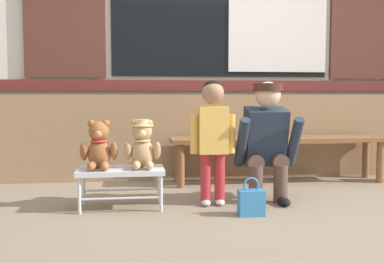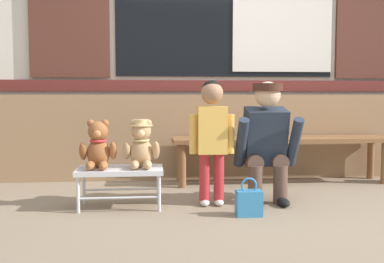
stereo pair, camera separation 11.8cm
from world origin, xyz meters
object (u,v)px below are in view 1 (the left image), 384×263
Objects in this scene: wooden_bench_long at (279,144)px; small_display_bench at (121,173)px; adult_crouching at (267,141)px; handbag_on_ground at (251,202)px; teddy_bear_plain at (99,147)px; child_standing at (213,128)px; teddy_bear_with_hat at (142,145)px.

small_display_bench is (-1.49, -0.83, -0.11)m from wooden_bench_long.
adult_crouching reaches higher than handbag_on_ground.
handbag_on_ground is (1.07, -0.34, -0.37)m from teddy_bear_plain.
child_standing is (0.70, -0.00, 0.33)m from small_display_bench.
teddy_bear_plain reaches higher than handbag_on_ground.
small_display_bench is at bearing -179.23° from teddy_bear_with_hat.
teddy_bear_with_hat is (-1.33, -0.83, 0.10)m from wooden_bench_long.
handbag_on_ground is at bearing -20.41° from small_display_bench.
adult_crouching reaches higher than wooden_bench_long.
teddy_bear_with_hat is 0.99m from adult_crouching.
small_display_bench is at bearing 179.97° from child_standing.
child_standing is at bearing -169.84° from adult_crouching.
teddy_bear_plain is 0.32m from teddy_bear_with_hat.
adult_crouching is (1.30, 0.08, 0.02)m from teddy_bear_plain.
adult_crouching reaches higher than teddy_bear_with_hat.
adult_crouching is (0.98, 0.08, 0.01)m from teddy_bear_with_hat.
handbag_on_ground is (0.22, -0.34, -0.50)m from child_standing.
adult_crouching is 3.49× the size of handbag_on_ground.
teddy_bear_plain is 1.34× the size of handbag_on_ground.
teddy_bear_plain is at bearing 179.49° from small_display_bench.
small_display_bench is 2.35× the size of handbag_on_ground.
adult_crouching is at bearing 60.88° from handbag_on_ground.
child_standing is at bearing 122.50° from handbag_on_ground.
adult_crouching is (-0.35, -0.75, 0.11)m from wooden_bench_long.
adult_crouching is 0.61m from handbag_on_ground.
small_display_bench is at bearing -0.51° from teddy_bear_plain.
teddy_bear_with_hat is at bearing -175.47° from adult_crouching.
wooden_bench_long is 3.28× the size of small_display_bench.
child_standing reaches higher than adult_crouching.
adult_crouching is (0.45, 0.08, -0.11)m from child_standing.
teddy_bear_with_hat is 0.55m from child_standing.
wooden_bench_long reaches higher than small_display_bench.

